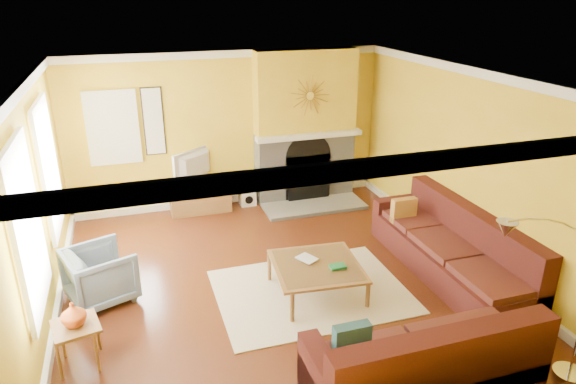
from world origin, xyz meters
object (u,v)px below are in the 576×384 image
object	(u,v)px
coffee_table	(316,279)
side_table	(79,345)
arc_lamp	(545,307)
sectional_sofa	(393,272)
media_console	(200,196)
armchair	(100,275)

from	to	relation	value
coffee_table	side_table	bearing A→B (deg)	-169.88
side_table	arc_lamp	size ratio (longest dim) A/B	0.26
sectional_sofa	arc_lamp	bearing A→B (deg)	-70.79
media_console	side_table	size ratio (longest dim) A/B	2.11
sectional_sofa	arc_lamp	size ratio (longest dim) A/B	1.97
media_console	armchair	xyz separation A→B (m)	(-1.60, -2.40, 0.07)
media_console	armchair	world-z (taller)	armchair
media_console	arc_lamp	bearing A→B (deg)	-65.71
sectional_sofa	armchair	distance (m)	3.61
coffee_table	side_table	distance (m)	2.84
media_console	armchair	size ratio (longest dim) A/B	1.34
coffee_table	armchair	xyz separation A→B (m)	(-2.60, 0.70, 0.14)
armchair	sectional_sofa	bearing A→B (deg)	-129.64
side_table	arc_lamp	bearing A→B (deg)	-22.07
sectional_sofa	armchair	xyz separation A→B (m)	(-3.40, 1.20, -0.10)
armchair	media_console	bearing A→B (deg)	-53.89
media_console	side_table	xyz separation A→B (m)	(-1.80, -3.60, -0.04)
arc_lamp	coffee_table	bearing A→B (deg)	122.33
side_table	arc_lamp	xyz separation A→B (m)	(4.19, -1.70, 0.69)
sectional_sofa	media_console	size ratio (longest dim) A/B	3.59
armchair	side_table	distance (m)	1.22
armchair	arc_lamp	world-z (taller)	arc_lamp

